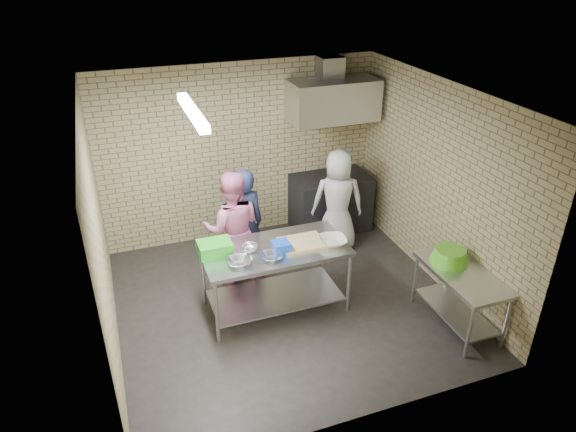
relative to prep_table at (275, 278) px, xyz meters
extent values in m
plane|color=black|center=(0.17, 0.05, -0.44)|extent=(4.20, 4.20, 0.00)
plane|color=black|center=(0.17, 0.05, 2.26)|extent=(4.20, 4.20, 0.00)
cube|color=tan|center=(0.17, 2.05, 0.91)|extent=(4.20, 0.06, 2.70)
cube|color=tan|center=(0.17, -1.95, 0.91)|extent=(4.20, 0.06, 2.70)
cube|color=tan|center=(-1.93, 0.05, 0.91)|extent=(0.06, 4.00, 2.70)
cube|color=tan|center=(2.27, 0.05, 0.91)|extent=(0.06, 4.00, 2.70)
cube|color=#B6B9BE|center=(0.00, 0.00, 0.00)|extent=(1.76, 0.88, 0.88)
cube|color=silver|center=(1.97, -1.05, -0.07)|extent=(0.60, 1.20, 0.75)
cube|color=black|center=(1.52, 1.70, 0.01)|extent=(1.20, 0.70, 0.90)
cube|color=silver|center=(1.52, 1.75, 1.66)|extent=(1.30, 0.60, 0.60)
cube|color=#A5A8AD|center=(1.52, 1.90, 2.11)|extent=(0.35, 0.30, 0.30)
cube|color=#3F2B19|center=(1.82, 1.94, 1.48)|extent=(0.80, 0.20, 0.04)
cube|color=white|center=(-0.83, 0.05, 2.20)|extent=(0.10, 1.25, 0.08)
cube|color=green|center=(-0.70, 0.12, 0.52)|extent=(0.39, 0.29, 0.16)
cube|color=blue|center=(0.05, -0.10, 0.50)|extent=(0.20, 0.20, 0.13)
cube|color=tan|center=(0.35, -0.02, 0.46)|extent=(0.54, 0.41, 0.03)
imported|color=silver|center=(-0.50, -0.20, 0.47)|extent=(0.31, 0.31, 0.07)
imported|color=silver|center=(-0.30, 0.05, 0.47)|extent=(0.24, 0.24, 0.07)
imported|color=#AAAEB1|center=(-0.10, -0.22, 0.47)|extent=(0.29, 0.29, 0.06)
imported|color=beige|center=(0.70, -0.15, 0.48)|extent=(0.38, 0.38, 0.08)
cylinder|color=#B22619|center=(1.57, 1.94, 1.59)|extent=(0.07, 0.07, 0.18)
cylinder|color=green|center=(1.97, 1.94, 1.57)|extent=(0.06, 0.06, 0.15)
imported|color=#151B36|center=(-0.16, 0.82, 0.36)|extent=(0.62, 0.44, 1.61)
imported|color=#CA6B90|center=(-0.33, 0.75, 0.37)|extent=(0.92, 0.79, 1.63)
imported|color=silver|center=(1.36, 1.12, 0.34)|extent=(0.88, 0.71, 1.56)
camera|label=1|loc=(-1.68, -5.10, 3.72)|focal=32.45mm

